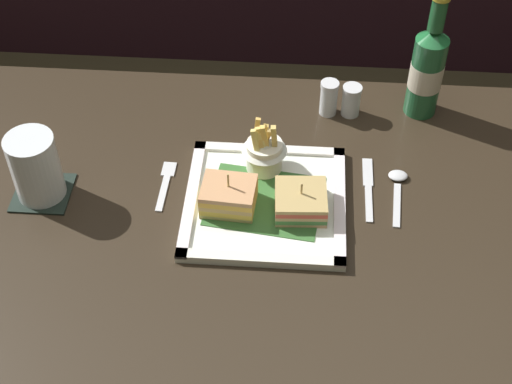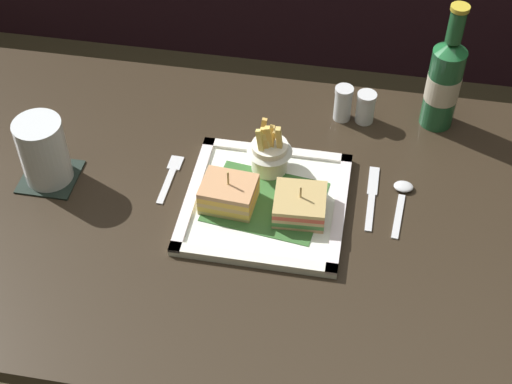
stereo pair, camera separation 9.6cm
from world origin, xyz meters
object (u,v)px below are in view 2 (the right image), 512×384
object	(u,v)px
knife	(372,195)
salt_shaker	(343,105)
pepper_shaker	(365,109)
sandwich_half_left	(228,195)
fork	(170,176)
water_glass	(44,154)
beer_bottle	(444,81)
fries_cup	(269,151)
square_plate	(265,203)
sandwich_half_right	(300,206)
dining_table	(247,250)
spoon	(402,195)

from	to	relation	value
knife	salt_shaker	xyz separation A→B (m)	(-0.07, 0.20, 0.03)
pepper_shaker	salt_shaker	bearing A→B (deg)	180.00
sandwich_half_left	fork	size ratio (longest dim) A/B	0.78
sandwich_half_left	water_glass	size ratio (longest dim) A/B	0.77
beer_bottle	salt_shaker	size ratio (longest dim) A/B	3.57
fries_cup	water_glass	bearing A→B (deg)	-168.06
water_glass	fries_cup	bearing A→B (deg)	11.94
salt_shaker	square_plate	bearing A→B (deg)	-112.69
salt_shaker	pepper_shaker	size ratio (longest dim) A/B	1.12
fries_cup	pepper_shaker	distance (m)	0.24
knife	pepper_shaker	bearing A→B (deg)	98.46
sandwich_half_right	knife	bearing A→B (deg)	32.24
knife	pepper_shaker	xyz separation A→B (m)	(-0.03, 0.20, 0.03)
fries_cup	water_glass	xyz separation A→B (m)	(-0.39, -0.08, 0.01)
dining_table	fries_cup	bearing A→B (deg)	76.52
water_glass	beer_bottle	bearing A→B (deg)	22.06
sandwich_half_right	knife	distance (m)	0.14
water_glass	fork	xyz separation A→B (m)	(0.21, 0.04, -0.06)
sandwich_half_left	pepper_shaker	world-z (taller)	sandwich_half_left
sandwich_half_left	water_glass	xyz separation A→B (m)	(-0.33, 0.02, 0.02)
square_plate	knife	size ratio (longest dim) A/B	1.77
square_plate	fries_cup	bearing A→B (deg)	95.00
salt_shaker	pepper_shaker	world-z (taller)	salt_shaker
salt_shaker	water_glass	bearing A→B (deg)	-152.92
salt_shaker	pepper_shaker	distance (m)	0.04
water_glass	knife	size ratio (longest dim) A/B	0.80
sandwich_half_right	fries_cup	xyz separation A→B (m)	(-0.07, 0.10, 0.02)
dining_table	spoon	size ratio (longest dim) A/B	9.37
fries_cup	knife	xyz separation A→B (m)	(0.19, -0.03, -0.05)
pepper_shaker	spoon	bearing A→B (deg)	-66.96
square_plate	pepper_shaker	size ratio (longest dim) A/B	4.27
sandwich_half_right	pepper_shaker	world-z (taller)	sandwich_half_right
fries_cup	beer_bottle	world-z (taller)	beer_bottle
sandwich_half_right	knife	xyz separation A→B (m)	(0.12, 0.08, -0.03)
salt_shaker	pepper_shaker	bearing A→B (deg)	-0.00
spoon	square_plate	bearing A→B (deg)	-164.63
pepper_shaker	fork	bearing A→B (deg)	-147.01
fork	knife	bearing A→B (deg)	2.48
dining_table	fries_cup	size ratio (longest dim) A/B	11.43
sandwich_half_left	fries_cup	bearing A→B (deg)	61.73
fries_cup	sandwich_half_left	bearing A→B (deg)	-118.27
square_plate	water_glass	size ratio (longest dim) A/B	2.23
fries_cup	pepper_shaker	xyz separation A→B (m)	(0.16, 0.18, -0.02)
beer_bottle	pepper_shaker	world-z (taller)	beer_bottle
sandwich_half_right	beer_bottle	xyz separation A→B (m)	(0.23, 0.30, 0.07)
beer_bottle	pepper_shaker	xyz separation A→B (m)	(-0.14, -0.02, -0.07)
sandwich_half_left	spoon	xyz separation A→B (m)	(0.30, 0.08, -0.03)
beer_bottle	fork	xyz separation A→B (m)	(-0.47, -0.24, -0.10)
knife	salt_shaker	bearing A→B (deg)	110.14
beer_bottle	fork	distance (m)	0.54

